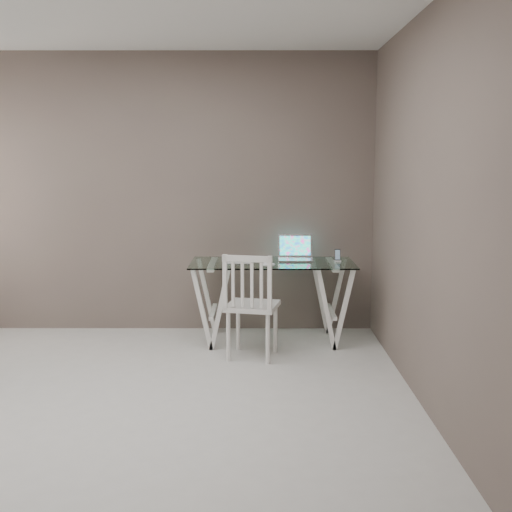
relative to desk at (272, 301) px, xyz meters
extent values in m
plane|color=beige|center=(-1.00, -1.80, -0.38)|extent=(4.50, 4.50, 0.00)
cube|color=#64564E|center=(-1.00, 0.45, 0.97)|extent=(4.00, 0.02, 2.70)
cube|color=#64564E|center=(1.00, -1.80, 0.97)|extent=(0.02, 4.50, 2.70)
cube|color=silver|center=(0.00, 0.00, 0.36)|extent=(1.50, 0.70, 0.01)
cube|color=white|center=(-0.55, 0.00, -0.02)|extent=(0.24, 0.62, 0.72)
cube|color=white|center=(0.55, 0.00, -0.02)|extent=(0.24, 0.62, 0.72)
cube|color=white|center=(-0.18, -0.48, 0.06)|extent=(0.50, 0.50, 0.04)
cylinder|color=white|center=(-0.38, -0.61, -0.17)|extent=(0.04, 0.04, 0.43)
cylinder|color=white|center=(-0.05, -0.68, -0.17)|extent=(0.04, 0.04, 0.43)
cylinder|color=white|center=(-0.31, -0.28, -0.17)|extent=(0.04, 0.04, 0.43)
cylinder|color=white|center=(0.02, -0.35, -0.17)|extent=(0.04, 0.04, 0.43)
cube|color=white|center=(-0.22, -0.67, 0.30)|extent=(0.41, 0.12, 0.47)
cube|color=silver|center=(0.22, 0.12, 0.37)|extent=(0.33, 0.23, 0.01)
cube|color=#19D899|center=(0.22, 0.25, 0.48)|extent=(0.33, 0.06, 0.21)
cube|color=silver|center=(-0.31, -0.07, 0.37)|extent=(0.25, 0.11, 0.01)
ellipsoid|color=white|center=(-0.04, -0.25, 0.38)|extent=(0.12, 0.07, 0.04)
cube|color=white|center=(0.60, 0.03, 0.37)|extent=(0.06, 0.06, 0.01)
cube|color=black|center=(0.60, 0.04, 0.43)|extent=(0.05, 0.03, 0.10)
camera|label=1|loc=(-0.14, -5.81, 1.31)|focal=45.00mm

